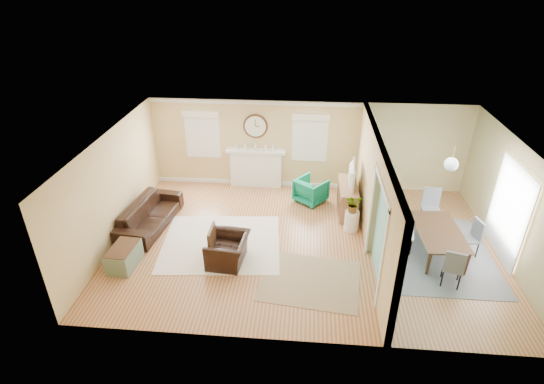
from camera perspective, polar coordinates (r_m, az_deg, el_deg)
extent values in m
plane|color=brown|center=(10.26, 4.34, -6.88)|extent=(9.00, 9.00, 0.00)
cube|color=tan|center=(12.28, 4.83, 6.25)|extent=(9.00, 0.02, 2.60)
cube|color=tan|center=(7.09, 4.25, -12.31)|extent=(9.00, 0.02, 2.60)
cube|color=tan|center=(10.55, -20.59, 0.53)|extent=(0.02, 6.00, 2.60)
cube|color=tan|center=(10.60, 29.73, -1.47)|extent=(0.02, 6.00, 2.60)
cube|color=white|center=(9.01, 4.94, 6.72)|extent=(9.00, 6.00, 0.02)
cube|color=tan|center=(10.93, 12.63, 2.71)|extent=(0.12, 3.20, 2.60)
cube|color=tan|center=(7.64, 15.82, -10.08)|extent=(0.12, 1.00, 2.60)
cube|color=tan|center=(8.24, 15.30, 2.06)|extent=(0.12, 1.80, 0.40)
cube|color=white|center=(9.61, 13.12, -2.49)|extent=(0.04, 0.12, 2.20)
cube|color=white|center=(8.13, 14.59, -9.00)|extent=(0.04, 0.12, 2.20)
cube|color=white|center=(8.31, 14.65, 0.84)|extent=(0.04, 1.92, 0.12)
cube|color=#69ABA8|center=(9.71, 13.92, -0.90)|extent=(0.02, 6.00, 2.60)
cube|color=white|center=(12.56, -2.17, 3.12)|extent=(1.50, 0.24, 1.10)
cube|color=white|center=(12.30, -2.24, 5.50)|extent=(1.70, 0.30, 0.08)
cube|color=black|center=(12.67, -2.12, 3.11)|extent=(0.85, 0.02, 0.75)
cube|color=gold|center=(12.61, -2.17, 2.56)|extent=(0.85, 0.02, 0.62)
cylinder|color=#4F301D|center=(12.14, -2.24, 8.85)|extent=(0.70, 0.06, 0.70)
cylinder|color=silver|center=(12.11, -2.26, 8.80)|extent=(0.60, 0.01, 0.60)
cube|color=black|center=(12.07, -2.27, 9.23)|extent=(0.02, 0.01, 0.20)
cube|color=black|center=(12.10, -1.97, 8.78)|extent=(0.12, 0.01, 0.02)
cube|color=white|center=(12.54, -9.32, 7.67)|extent=(0.90, 0.03, 1.30)
cube|color=white|center=(12.51, -9.35, 7.62)|extent=(1.00, 0.04, 1.40)
cube|color=#EEE1CA|center=(12.27, -9.62, 10.30)|extent=(1.05, 0.10, 0.18)
cube|color=white|center=(12.17, 5.12, 7.30)|extent=(0.90, 0.03, 1.30)
cube|color=white|center=(12.14, 5.12, 7.25)|extent=(1.00, 0.04, 1.40)
cube|color=#EEE1CA|center=(11.89, 5.25, 10.01)|extent=(1.05, 0.10, 0.18)
cube|color=white|center=(10.67, 29.33, -2.40)|extent=(0.03, 1.60, 2.10)
cube|color=white|center=(10.66, 29.19, -2.39)|extent=(0.03, 1.70, 2.20)
cylinder|color=gold|center=(9.57, 23.22, 4.80)|extent=(0.02, 0.02, 0.30)
sphere|color=white|center=(9.66, 22.94, 3.45)|extent=(0.30, 0.30, 0.30)
cube|color=#EEE1CA|center=(10.30, -6.83, -6.81)|extent=(2.96, 2.62, 0.01)
cube|color=#957E5A|center=(9.19, 5.12, -11.75)|extent=(2.25, 1.92, 0.01)
cube|color=slate|center=(10.62, 21.14, -7.61)|extent=(2.45, 3.07, 0.01)
imported|color=black|center=(11.14, -16.09, -2.93)|extent=(1.14, 2.33, 0.65)
imported|color=black|center=(9.53, -5.91, -7.77)|extent=(0.94, 1.05, 0.63)
imported|color=#00613F|center=(11.83, 5.27, 0.22)|extent=(1.06, 1.06, 0.70)
cube|color=gray|center=(9.96, -19.27, -8.23)|extent=(0.57, 0.88, 0.47)
cube|color=#4F301D|center=(9.82, -19.50, -7.08)|extent=(0.54, 0.84, 0.02)
cube|color=#9D7345|center=(11.46, 10.11, -0.84)|extent=(0.46, 1.37, 0.80)
cube|color=#4F301D|center=(11.01, 9.12, -1.15)|extent=(0.01, 0.37, 0.22)
cube|color=#4F301D|center=(11.14, 9.02, -2.36)|extent=(0.01, 0.37, 0.22)
cube|color=#4F301D|center=(11.36, 9.01, -0.13)|extent=(0.01, 0.37, 0.22)
cube|color=#4F301D|center=(11.49, 8.91, -1.32)|extent=(0.01, 0.37, 0.22)
cube|color=#4F301D|center=(11.73, 8.90, 0.82)|extent=(0.01, 0.37, 0.22)
cube|color=#4F301D|center=(11.85, 8.81, -0.33)|extent=(0.01, 0.37, 0.22)
imported|color=black|center=(11.14, 10.31, 2.28)|extent=(0.21, 1.03, 0.59)
cylinder|color=white|center=(10.76, 10.65, -3.82)|extent=(0.36, 0.36, 0.53)
imported|color=#337F33|center=(10.51, 10.88, -1.57)|extent=(0.52, 0.49, 0.45)
imported|color=#4F301D|center=(10.46, 21.43, -6.27)|extent=(1.05, 1.78, 0.61)
cube|color=slate|center=(11.37, 20.55, -2.19)|extent=(0.48, 0.48, 0.05)
cube|color=slate|center=(11.25, 20.77, -1.05)|extent=(0.44, 0.09, 0.52)
cylinder|color=black|center=(11.68, 21.08, -2.88)|extent=(0.03, 0.03, 0.44)
cylinder|color=black|center=(11.38, 21.33, -3.79)|extent=(0.03, 0.03, 0.44)
cylinder|color=black|center=(11.61, 19.37, -2.74)|extent=(0.03, 0.03, 0.44)
cylinder|color=black|center=(11.31, 19.58, -3.66)|extent=(0.03, 0.03, 0.44)
cube|color=slate|center=(9.57, 23.12, -9.28)|extent=(0.49, 0.49, 0.05)
cube|color=slate|center=(9.43, 23.39, -8.13)|extent=(0.40, 0.16, 0.48)
cylinder|color=black|center=(9.56, 21.88, -10.78)|extent=(0.03, 0.03, 0.40)
cylinder|color=black|center=(9.82, 21.93, -9.64)|extent=(0.03, 0.03, 0.40)
cylinder|color=black|center=(9.59, 23.81, -11.08)|extent=(0.03, 0.03, 0.40)
cylinder|color=black|center=(9.85, 23.81, -9.94)|extent=(0.03, 0.03, 0.40)
cube|color=white|center=(10.25, 17.45, -5.51)|extent=(0.47, 0.47, 0.05)
cube|color=white|center=(10.13, 17.64, -4.42)|extent=(0.14, 0.39, 0.47)
cylinder|color=black|center=(10.50, 16.46, -5.94)|extent=(0.03, 0.03, 0.39)
cylinder|color=black|center=(10.51, 18.18, -6.19)|extent=(0.03, 0.03, 0.39)
cylinder|color=black|center=(10.23, 16.35, -6.90)|extent=(0.03, 0.03, 0.39)
cylinder|color=black|center=(10.25, 18.12, -7.16)|extent=(0.03, 0.03, 0.39)
cube|color=slate|center=(10.62, 24.94, -5.73)|extent=(0.47, 0.47, 0.05)
cube|color=slate|center=(10.50, 25.20, -4.67)|extent=(0.14, 0.40, 0.47)
cylinder|color=black|center=(10.72, 25.85, -7.10)|extent=(0.03, 0.03, 0.39)
cylinder|color=black|center=(10.55, 24.39, -7.32)|extent=(0.03, 0.03, 0.39)
cylinder|color=black|center=(10.93, 25.00, -6.16)|extent=(0.03, 0.03, 0.39)
cylinder|color=black|center=(10.77, 23.55, -6.37)|extent=(0.03, 0.03, 0.39)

